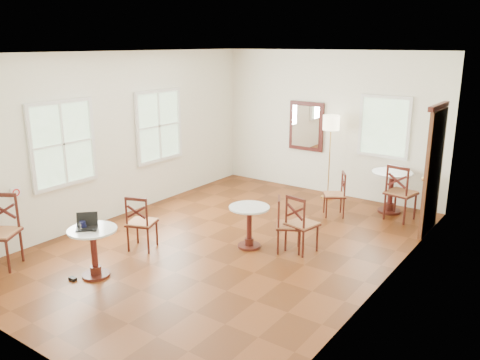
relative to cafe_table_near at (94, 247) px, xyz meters
The scene contains 17 objects.
ground 2.21m from the cafe_table_near, 67.73° to the left, with size 7.00×7.00×0.00m, color #612D10.
room_shell 2.81m from the cafe_table_near, 71.53° to the left, with size 5.02×7.02×3.01m.
cafe_table_near is the anchor object (origin of this frame).
cafe_table_mid 2.38m from the cafe_table_near, 60.81° to the left, with size 0.64×0.64×0.68m.
cafe_table_back 5.57m from the cafe_table_near, 64.40° to the left, with size 0.75×0.75×0.80m.
chair_near_a 1.05m from the cafe_table_near, 98.95° to the left, with size 0.53×0.53×0.89m.
chair_near_b 1.48m from the cafe_table_near, 157.66° to the right, with size 0.67×0.67×1.06m.
chair_mid_a 3.06m from the cafe_table_near, 51.50° to the left, with size 0.49×0.49×0.92m.
chair_mid_b 2.88m from the cafe_table_near, 53.33° to the left, with size 0.54×0.54×0.86m.
chair_back_a 5.41m from the cafe_table_near, 60.25° to the left, with size 0.55×0.55×1.04m.
chair_back_b 4.53m from the cafe_table_near, 68.85° to the left, with size 0.53×0.53×0.84m.
floor_lamp 5.36m from the cafe_table_near, 78.54° to the left, with size 0.34×0.34×1.74m.
laptop 0.33m from the cafe_table_near, behind, with size 0.36×0.37×0.20m.
mouse 0.30m from the cafe_table_near, 21.69° to the right, with size 0.10×0.06×0.04m, color black.
navy_mug 0.34m from the cafe_table_near, 155.35° to the right, with size 0.12×0.08×0.10m.
water_glass 0.37m from the cafe_table_near, 111.43° to the right, with size 0.07×0.07×0.11m, color white.
power_adapter 0.52m from the cafe_table_near, 120.41° to the right, with size 0.11×0.06×0.04m, color black.
Camera 1 is at (4.43, -5.91, 3.14)m, focal length 36.76 mm.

